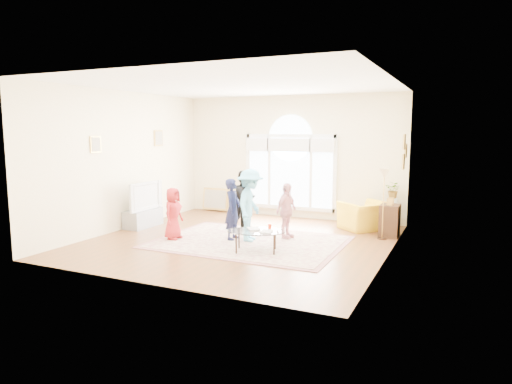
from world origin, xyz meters
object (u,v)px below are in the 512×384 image
at_px(television, 143,196).
at_px(armchair, 365,216).
at_px(tv_console, 143,218).
at_px(area_rug, 249,242).
at_px(coffee_table, 256,232).

relative_size(television, armchair, 1.16).
relative_size(tv_console, television, 0.86).
bearing_deg(tv_console, area_rug, -6.26).
bearing_deg(area_rug, television, 173.72).
distance_m(tv_console, armchair, 5.25).
distance_m(coffee_table, armchair, 3.23).
bearing_deg(armchair, tv_console, -28.82).
height_order(area_rug, tv_console, tv_console).
height_order(television, armchair, television).
xyz_separation_m(television, coffee_table, (3.43, -0.98, -0.35)).
distance_m(area_rug, coffee_table, 0.89).
relative_size(area_rug, tv_console, 3.60).
xyz_separation_m(area_rug, coffee_table, (0.46, -0.65, 0.39)).
xyz_separation_m(area_rug, tv_console, (-2.98, 0.33, 0.20)).
height_order(tv_console, television, television).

